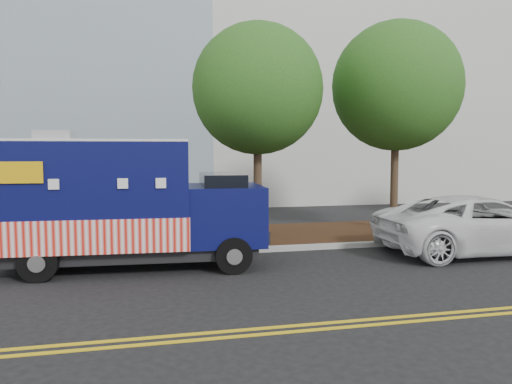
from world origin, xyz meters
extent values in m
plane|color=black|center=(0.00, 0.00, 0.00)|extent=(120.00, 120.00, 0.00)
cube|color=#9E9E99|center=(0.00, 1.40, 0.07)|extent=(120.00, 0.18, 0.15)
cube|color=black|center=(0.00, 3.50, 0.07)|extent=(120.00, 4.00, 0.15)
cube|color=gold|center=(0.00, -4.45, 0.01)|extent=(120.00, 0.10, 0.01)
cube|color=gold|center=(0.00, -4.70, 0.01)|extent=(120.00, 0.10, 0.01)
cylinder|color=#38281C|center=(2.09, 3.18, 1.85)|extent=(0.26, 0.26, 3.71)
sphere|color=#205317|center=(2.09, 3.18, 4.72)|extent=(4.04, 4.04, 4.04)
cylinder|color=#38281C|center=(6.95, 3.49, 1.95)|extent=(0.26, 0.26, 3.89)
sphere|color=#205317|center=(6.95, 3.49, 4.98)|extent=(4.32, 4.32, 4.32)
cube|color=#473828|center=(-0.95, 1.55, 1.20)|extent=(0.06, 0.06, 2.40)
cube|color=black|center=(-1.58, 0.32, 0.42)|extent=(5.75, 2.25, 0.28)
cube|color=#090C44|center=(-2.49, 0.38, 1.82)|extent=(4.37, 2.57, 2.42)
cube|color=red|center=(-2.49, 0.38, 0.96)|extent=(4.41, 2.63, 0.76)
cube|color=white|center=(-2.49, 0.38, 3.05)|extent=(4.37, 2.57, 0.06)
cube|color=#B7B7BA|center=(-3.39, 0.43, 3.18)|extent=(0.85, 0.85, 0.22)
cube|color=#090C44|center=(0.53, 0.20, 1.26)|extent=(1.94, 2.27, 1.41)
cube|color=black|center=(0.48, 0.20, 1.94)|extent=(1.12, 2.02, 0.66)
cube|color=black|center=(1.46, 0.14, 0.79)|extent=(0.20, 2.02, 0.30)
cube|color=black|center=(-4.65, 0.51, 0.45)|extent=(0.32, 2.28, 0.28)
cube|color=#B7B7BA|center=(-4.62, 0.51, 1.87)|extent=(0.15, 1.81, 1.92)
cube|color=#B7B7BA|center=(-2.11, 1.56, 1.87)|extent=(1.81, 0.15, 1.11)
cube|color=#E5AC0C|center=(-4.07, -0.73, 2.37)|extent=(1.21, 0.09, 0.45)
cube|color=#E5AC0C|center=(-3.93, 1.67, 2.37)|extent=(1.21, 0.09, 0.45)
cylinder|color=black|center=(0.57, -0.83, 0.42)|extent=(0.86, 0.33, 0.85)
cylinder|color=black|center=(0.70, 1.22, 0.42)|extent=(0.86, 0.33, 0.85)
cylinder|color=black|center=(-3.66, -0.58, 0.42)|extent=(0.86, 0.33, 0.85)
cylinder|color=black|center=(-3.53, 1.47, 0.42)|extent=(0.86, 0.33, 0.85)
imported|color=white|center=(7.61, -0.13, 0.79)|extent=(5.80, 2.81, 1.59)
camera|label=1|loc=(-1.50, -11.93, 2.82)|focal=35.00mm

